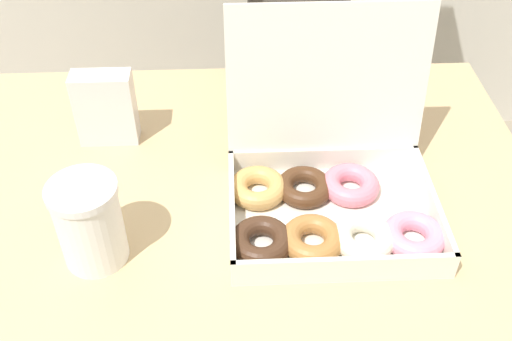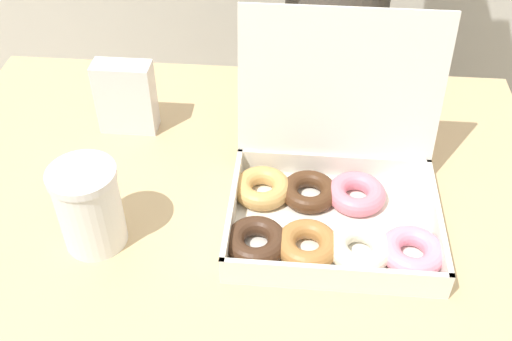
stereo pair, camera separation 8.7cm
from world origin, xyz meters
TOP-DOWN VIEW (x-y plane):
  - table at (0.00, 0.00)m, footprint 1.07×0.76m
  - donut_box at (0.16, -0.06)m, footprint 0.36×0.29m
  - coffee_cup at (-0.19, -0.14)m, footprint 0.10×0.10m
  - napkin_holder at (-0.21, 0.15)m, footprint 0.10×0.05m

SIDE VIEW (x-z plane):
  - table at x=0.00m, z-range 0.00..0.73m
  - donut_box at x=0.16m, z-range 0.62..0.91m
  - napkin_holder at x=-0.21m, z-range 0.73..0.86m
  - coffee_cup at x=-0.19m, z-range 0.73..0.86m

